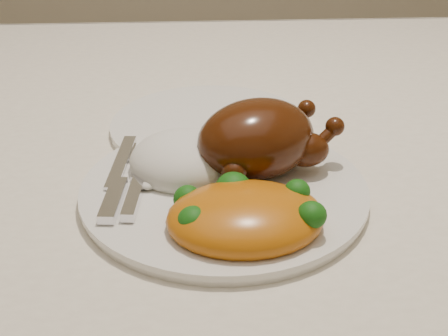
{
  "coord_description": "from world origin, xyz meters",
  "views": [
    {
      "loc": [
        0.09,
        -0.63,
        1.09
      ],
      "look_at": [
        0.11,
        -0.11,
        0.8
      ],
      "focal_mm": 50.0,
      "sensor_mm": 36.0,
      "label": 1
    }
  ],
  "objects": [
    {
      "name": "dinner_plate",
      "position": [
        0.11,
        -0.11,
        0.77
      ],
      "size": [
        0.34,
        0.34,
        0.01
      ],
      "primitive_type": "cylinder",
      "rotation": [
        0.0,
        0.0,
        -0.27
      ],
      "color": "silver",
      "rests_on": "tablecloth"
    },
    {
      "name": "side_plate",
      "position": [
        0.11,
        0.04,
        0.77
      ],
      "size": [
        0.28,
        0.28,
        0.01
      ],
      "primitive_type": "cylinder",
      "rotation": [
        0.0,
        0.0,
        -0.21
      ],
      "color": "silver",
      "rests_on": "tablecloth"
    },
    {
      "name": "dining_table",
      "position": [
        0.0,
        0.0,
        0.67
      ],
      "size": [
        1.6,
        0.9,
        0.76
      ],
      "color": "brown",
      "rests_on": "floor"
    },
    {
      "name": "cutlery",
      "position": [
        0.02,
        -0.11,
        0.79
      ],
      "size": [
        0.04,
        0.17,
        0.01
      ],
      "rotation": [
        0.0,
        0.0,
        -0.09
      ],
      "color": "silver",
      "rests_on": "dinner_plate"
    },
    {
      "name": "mac_and_cheese",
      "position": [
        0.13,
        -0.18,
        0.79
      ],
      "size": [
        0.14,
        0.11,
        0.05
      ],
      "rotation": [
        0.0,
        0.0,
        0.04
      ],
      "color": "#D0670D",
      "rests_on": "dinner_plate"
    },
    {
      "name": "rice_mound",
      "position": [
        0.08,
        -0.08,
        0.79
      ],
      "size": [
        0.14,
        0.13,
        0.06
      ],
      "rotation": [
        0.0,
        0.0,
        -0.27
      ],
      "color": "white",
      "rests_on": "dinner_plate"
    },
    {
      "name": "roast_chicken",
      "position": [
        0.15,
        -0.08,
        0.82
      ],
      "size": [
        0.16,
        0.13,
        0.08
      ],
      "rotation": [
        0.0,
        0.0,
        0.43
      ],
      "color": "#401606",
      "rests_on": "dinner_plate"
    },
    {
      "name": "tablecloth",
      "position": [
        0.0,
        0.0,
        0.74
      ],
      "size": [
        1.73,
        1.03,
        0.18
      ],
      "color": "#F0E4CF",
      "rests_on": "dining_table"
    }
  ]
}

